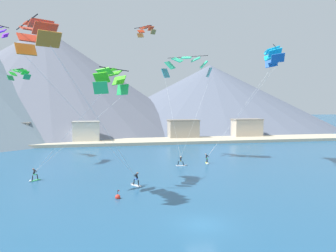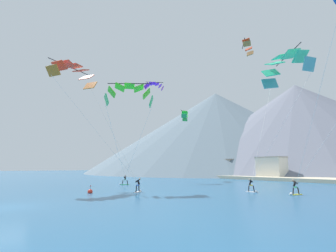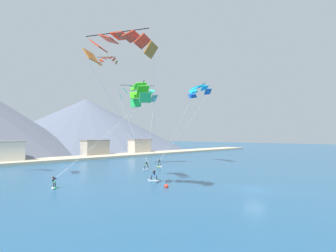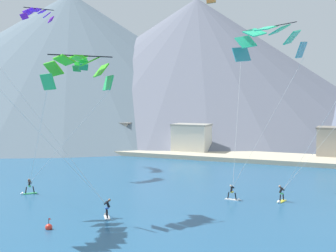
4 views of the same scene
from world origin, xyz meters
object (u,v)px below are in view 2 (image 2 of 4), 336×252
object	(u,v)px
kitesurfer_near_lead	(294,190)
parafoil_kite_distant_low_drift	(154,85)
parafoil_kite_distant_mid_solo	(247,45)
parafoil_kite_near_trail	(284,65)
race_marker_buoy	(90,192)
kitesurfer_far_left	(139,188)
kitesurfer_near_trail	(252,188)
parafoil_kite_distant_high_outer	(185,115)
kitesurfer_mid_center	(124,182)
parafoil_kite_mid_center	(129,93)
parafoil_kite_far_left	(74,72)

from	to	relation	value
kitesurfer_near_lead	parafoil_kite_distant_low_drift	distance (m)	38.51
parafoil_kite_distant_mid_solo	parafoil_kite_distant_low_drift	bearing A→B (deg)	-173.78
parafoil_kite_near_trail	race_marker_buoy	world-z (taller)	parafoil_kite_near_trail
kitesurfer_far_left	parafoil_kite_distant_low_drift	size ratio (longest dim) A/B	0.38
parafoil_kite_near_trail	parafoil_kite_distant_low_drift	distance (m)	30.30
parafoil_kite_distant_mid_solo	kitesurfer_far_left	bearing A→B (deg)	-101.27
kitesurfer_near_lead	race_marker_buoy	size ratio (longest dim) A/B	1.75
parafoil_kite_distant_low_drift	race_marker_buoy	world-z (taller)	parafoil_kite_distant_low_drift
kitesurfer_near_trail	kitesurfer_near_lead	bearing A→B (deg)	13.60
parafoil_kite_distant_high_outer	parafoil_kite_distant_low_drift	xyz separation A→B (m)	(-1.06, -8.14, 5.93)
kitesurfer_near_lead	kitesurfer_mid_center	bearing A→B (deg)	-164.54
kitesurfer_far_left	parafoil_kite_distant_low_drift	xyz separation A→B (m)	(-19.54, 15.31, 20.60)
parafoil_kite_distant_mid_solo	kitesurfer_near_trail	bearing A→B (deg)	-56.51
parafoil_kite_distant_high_outer	parafoil_kite_distant_mid_solo	distance (m)	23.87
kitesurfer_far_left	race_marker_buoy	world-z (taller)	kitesurfer_far_left
kitesurfer_near_trail	kitesurfer_mid_center	xyz separation A→B (m)	(-20.95, -5.95, -0.02)
parafoil_kite_distant_high_outer	race_marker_buoy	distance (m)	36.06
kitesurfer_near_lead	race_marker_buoy	distance (m)	22.50
parafoil_kite_near_trail	parafoil_kite_mid_center	size ratio (longest dim) A/B	1.31
race_marker_buoy	parafoil_kite_mid_center	bearing A→B (deg)	95.73
parafoil_kite_distant_mid_solo	kitesurfer_near_lead	bearing A→B (deg)	-33.71
parafoil_kite_near_trail	kitesurfer_far_left	bearing A→B (deg)	-122.86
kitesurfer_mid_center	race_marker_buoy	size ratio (longest dim) A/B	1.62
kitesurfer_near_lead	parafoil_kite_far_left	bearing A→B (deg)	-142.94
kitesurfer_near_trail	parafoil_kite_distant_mid_solo	size ratio (longest dim) A/B	0.42
kitesurfer_near_lead	parafoil_kite_distant_high_outer	bearing A→B (deg)	159.36
kitesurfer_near_trail	race_marker_buoy	world-z (taller)	kitesurfer_near_trail
kitesurfer_near_trail	parafoil_kite_distant_low_drift	distance (m)	35.00
kitesurfer_mid_center	race_marker_buoy	distance (m)	14.18
parafoil_kite_distant_high_outer	parafoil_kite_distant_low_drift	world-z (taller)	parafoil_kite_distant_low_drift
parafoil_kite_mid_center	parafoil_kite_distant_low_drift	distance (m)	24.20
parafoil_kite_distant_mid_solo	race_marker_buoy	size ratio (longest dim) A/B	4.19
parafoil_kite_mid_center	parafoil_kite_distant_mid_solo	xyz separation A→B (m)	(6.33, 17.86, 9.67)
parafoil_kite_far_left	parafoil_kite_distant_mid_solo	xyz separation A→B (m)	(13.37, 23.21, 5.83)
kitesurfer_far_left	parafoil_kite_distant_high_outer	xyz separation A→B (m)	(-18.48, 23.45, 14.68)
parafoil_kite_near_trail	parafoil_kite_distant_low_drift	xyz separation A→B (m)	(-29.93, -0.77, 4.65)
kitesurfer_mid_center	parafoil_kite_far_left	xyz separation A→B (m)	(2.80, -10.04, 16.16)
kitesurfer_mid_center	parafoil_kite_distant_high_outer	distance (m)	24.59
parafoil_kite_mid_center	parafoil_kite_distant_high_outer	xyz separation A→B (m)	(-15.70, 23.49, 2.40)
kitesurfer_mid_center	parafoil_kite_mid_center	bearing A→B (deg)	-25.47
kitesurfer_near_lead	kitesurfer_far_left	bearing A→B (deg)	-137.58
kitesurfer_far_left	parafoil_kite_near_trail	world-z (taller)	parafoil_kite_near_trail
parafoil_kite_near_trail	race_marker_buoy	bearing A→B (deg)	-120.95
kitesurfer_far_left	kitesurfer_near_lead	bearing A→B (deg)	42.42
kitesurfer_mid_center	kitesurfer_far_left	xyz separation A→B (m)	(12.62, -4.65, 0.04)
kitesurfer_near_trail	race_marker_buoy	xyz separation A→B (m)	(-10.61, -15.64, -0.32)
parafoil_kite_distant_low_drift	parafoil_kite_distant_mid_solo	xyz separation A→B (m)	(23.09, 2.52, 1.35)
race_marker_buoy	kitesurfer_mid_center	bearing A→B (deg)	136.85
parafoil_kite_mid_center	parafoil_kite_distant_low_drift	size ratio (longest dim) A/B	2.82
kitesurfer_near_trail	parafoil_kite_distant_low_drift	xyz separation A→B (m)	(-27.88, 4.71, 20.63)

